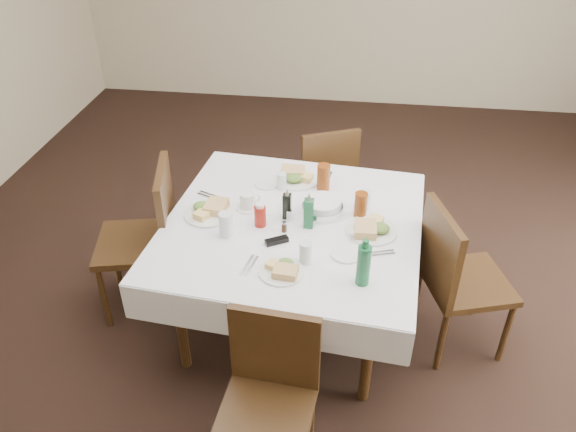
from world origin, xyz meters
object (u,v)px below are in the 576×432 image
object	(u,v)px
chair_east	(454,273)
water_w	(226,224)
water_n	(282,181)
ketchup_bottle	(260,215)
dining_table	(293,232)
chair_south	(270,389)
chair_west	(150,231)
oil_cruet_dark	(287,205)
water_s	(306,252)
coffee_mug	(248,202)
water_e	(365,199)
chair_north	(325,174)
green_bottle	(364,265)
bread_basket	(323,206)
oil_cruet_green	(309,212)

from	to	relation	value
chair_east	water_w	size ratio (longest dim) A/B	6.73
water_n	ketchup_bottle	xyz separation A→B (m)	(-0.07, -0.41, 0.01)
dining_table	chair_south	xyz separation A→B (m)	(0.02, -0.99, -0.18)
chair_west	oil_cruet_dark	distance (m)	0.91
chair_west	water_w	size ratio (longest dim) A/B	7.01
chair_east	water_s	bearing A→B (deg)	-162.09
dining_table	ketchup_bottle	size ratio (longest dim) A/B	10.84
coffee_mug	water_n	bearing A→B (deg)	55.48
dining_table	water_s	bearing A→B (deg)	-72.29
ketchup_bottle	water_s	bearing A→B (deg)	-45.54
dining_table	water_n	bearing A→B (deg)	107.86
water_e	water_n	bearing A→B (deg)	164.33
water_s	water_w	world-z (taller)	water_w
chair_north	green_bottle	distance (m)	1.55
water_e	green_bottle	world-z (taller)	green_bottle
chair_south	water_w	world-z (taller)	water_w
chair_west	water_s	bearing A→B (deg)	-21.45
chair_east	bread_basket	size ratio (longest dim) A/B	3.97
coffee_mug	oil_cruet_dark	bearing A→B (deg)	-15.10
chair_south	chair_east	world-z (taller)	chair_east
chair_west	chair_north	bearing A→B (deg)	43.21
oil_cruet_green	chair_east	bearing A→B (deg)	-3.93
chair_south	water_s	distance (m)	0.72
coffee_mug	water_e	bearing A→B (deg)	8.19
dining_table	chair_west	distance (m)	0.91
water_w	oil_cruet_green	size ratio (longest dim) A/B	0.63
oil_cruet_dark	coffee_mug	world-z (taller)	oil_cruet_dark
chair_east	chair_north	bearing A→B (deg)	127.13
dining_table	water_w	xyz separation A→B (m)	(-0.35, -0.18, 0.14)
water_s	ketchup_bottle	size ratio (longest dim) A/B	0.85
bread_basket	water_e	bearing A→B (deg)	17.80
dining_table	ketchup_bottle	distance (m)	0.24
chair_east	chair_west	xyz separation A→B (m)	(-1.84, 0.13, 0.02)
oil_cruet_green	green_bottle	xyz separation A→B (m)	(0.32, -0.45, 0.02)
water_s	ketchup_bottle	bearing A→B (deg)	134.46
water_n	water_w	distance (m)	0.58
chair_south	bread_basket	distance (m)	1.17
water_e	coffee_mug	distance (m)	0.70
chair_south	ketchup_bottle	size ratio (longest dim) A/B	6.09
water_n	green_bottle	world-z (taller)	green_bottle
chair_south	water_w	size ratio (longest dim) A/B	6.21
water_s	oil_cruet_dark	distance (m)	0.42
chair_south	water_e	size ratio (longest dim) A/B	7.63
dining_table	water_s	xyz separation A→B (m)	(0.11, -0.36, 0.14)
chair_east	bread_basket	world-z (taller)	chair_east
water_e	water_w	size ratio (longest dim) A/B	0.81
dining_table	water_e	bearing A→B (deg)	26.63
chair_north	chair_south	size ratio (longest dim) A/B	1.01
water_n	ketchup_bottle	size ratio (longest dim) A/B	0.76
water_s	oil_cruet_green	world-z (taller)	oil_cruet_green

